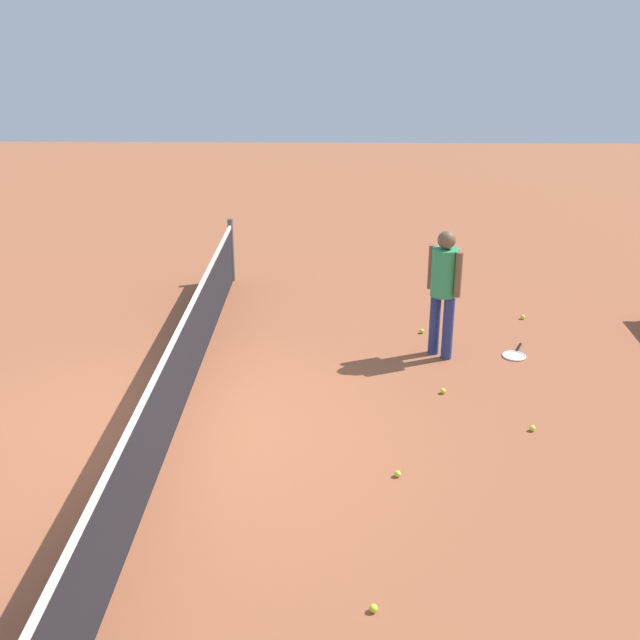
% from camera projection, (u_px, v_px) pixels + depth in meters
% --- Properties ---
extents(ground_plane, '(40.00, 40.00, 0.00)m').
position_uv_depth(ground_plane, '(175.00, 430.00, 8.20)').
color(ground_plane, '#9E5638').
extents(court_net, '(10.09, 0.09, 1.07)m').
position_uv_depth(court_net, '(171.00, 389.00, 8.02)').
color(court_net, '#4C4C51').
rests_on(court_net, ground_plane).
extents(player_near_side, '(0.48, 0.48, 1.70)m').
position_uv_depth(player_near_side, '(444.00, 284.00, 9.63)').
color(player_near_side, navy).
rests_on(player_near_side, ground_plane).
extents(tennis_racket_near_player, '(0.60, 0.41, 0.03)m').
position_uv_depth(tennis_racket_near_player, '(514.00, 355.00, 9.99)').
color(tennis_racket_near_player, white).
rests_on(tennis_racket_near_player, ground_plane).
extents(tennis_ball_near_player, '(0.07, 0.07, 0.07)m').
position_uv_depth(tennis_ball_near_player, '(397.00, 474.00, 7.37)').
color(tennis_ball_near_player, '#C6E033').
rests_on(tennis_ball_near_player, ground_plane).
extents(tennis_ball_by_net, '(0.07, 0.07, 0.07)m').
position_uv_depth(tennis_ball_by_net, '(523.00, 317.00, 11.19)').
color(tennis_ball_by_net, '#C6E033').
rests_on(tennis_ball_by_net, ground_plane).
extents(tennis_ball_midcourt, '(0.07, 0.07, 0.07)m').
position_uv_depth(tennis_ball_midcourt, '(443.00, 391.00, 8.99)').
color(tennis_ball_midcourt, '#C6E033').
rests_on(tennis_ball_midcourt, ground_plane).
extents(tennis_ball_baseline, '(0.07, 0.07, 0.07)m').
position_uv_depth(tennis_ball_baseline, '(373.00, 608.00, 5.69)').
color(tennis_ball_baseline, '#C6E033').
rests_on(tennis_ball_baseline, ground_plane).
extents(tennis_ball_stray_left, '(0.07, 0.07, 0.07)m').
position_uv_depth(tennis_ball_stray_left, '(422.00, 331.00, 10.69)').
color(tennis_ball_stray_left, '#C6E033').
rests_on(tennis_ball_stray_left, ground_plane).
extents(tennis_ball_stray_right, '(0.07, 0.07, 0.07)m').
position_uv_depth(tennis_ball_stray_right, '(532.00, 428.00, 8.18)').
color(tennis_ball_stray_right, '#C6E033').
rests_on(tennis_ball_stray_right, ground_plane).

